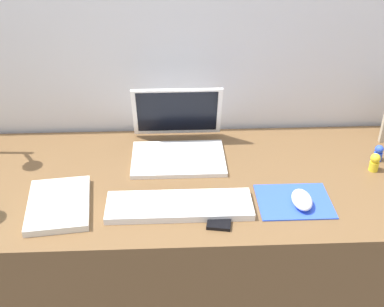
# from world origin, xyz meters

# --- Properties ---
(back_wall) EXTENTS (2.96, 0.05, 1.59)m
(back_wall) POSITION_xyz_m (0.00, 0.35, 0.80)
(back_wall) COLOR silver
(back_wall) RESTS_ON ground_plane
(desk) EXTENTS (1.76, 0.63, 0.74)m
(desk) POSITION_xyz_m (0.00, 0.00, 0.37)
(desk) COLOR brown
(desk) RESTS_ON ground_plane
(laptop) EXTENTS (0.30, 0.28, 0.21)m
(laptop) POSITION_xyz_m (-0.07, 0.17, 0.79)
(laptop) COLOR white
(laptop) RESTS_ON desk
(keyboard) EXTENTS (0.41, 0.13, 0.02)m
(keyboard) POSITION_xyz_m (-0.07, -0.15, 0.75)
(keyboard) COLOR white
(keyboard) RESTS_ON desk
(mousepad) EXTENTS (0.21, 0.17, 0.00)m
(mousepad) POSITION_xyz_m (0.26, -0.13, 0.74)
(mousepad) COLOR blue
(mousepad) RESTS_ON desk
(mouse) EXTENTS (0.06, 0.10, 0.03)m
(mouse) POSITION_xyz_m (0.28, -0.15, 0.76)
(mouse) COLOR white
(mouse) RESTS_ON mousepad
(cell_phone) EXTENTS (0.09, 0.14, 0.01)m
(cell_phone) POSITION_xyz_m (0.04, -0.19, 0.74)
(cell_phone) COLOR black
(cell_phone) RESTS_ON desk
(notebook_pad) EXTENTS (0.20, 0.26, 0.02)m
(notebook_pad) POSITION_xyz_m (-0.41, -0.13, 0.75)
(notebook_pad) COLOR silver
(notebook_pad) RESTS_ON desk
(toy_figurine_yellow) EXTENTS (0.03, 0.03, 0.06)m
(toy_figurine_yellow) POSITION_xyz_m (0.55, 0.02, 0.77)
(toy_figurine_yellow) COLOR yellow
(toy_figurine_yellow) RESTS_ON desk
(toy_figurine_blue) EXTENTS (0.03, 0.03, 0.05)m
(toy_figurine_blue) POSITION_xyz_m (0.58, 0.08, 0.77)
(toy_figurine_blue) COLOR blue
(toy_figurine_blue) RESTS_ON desk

